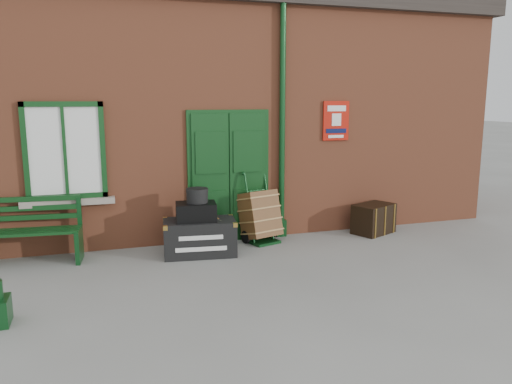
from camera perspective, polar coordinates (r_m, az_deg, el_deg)
name	(u,v)px	position (r m, az deg, el deg)	size (l,w,h in m)	color
ground	(274,264)	(7.54, 2.02, -8.26)	(80.00, 80.00, 0.00)	gray
station_building	(218,112)	(10.50, -4.40, 9.06)	(10.30, 4.30, 4.36)	#A75536
bench	(23,230)	(8.25, -25.05, -3.91)	(1.69, 0.67, 1.02)	#0F3814
houdini_trunk	(200,237)	(7.97, -6.45, -5.17)	(1.12, 0.62, 0.56)	black
strongbox	(196,212)	(7.86, -6.87, -2.24)	(0.62, 0.45, 0.28)	black
hatbox	(197,195)	(7.84, -6.74, -0.39)	(0.34, 0.34, 0.22)	black
suitcase_back	(203,232)	(8.11, -6.02, -4.56)	(0.18, 0.45, 0.63)	#C7B382
suitcase_front	(216,235)	(8.06, -4.62, -4.95)	(0.16, 0.40, 0.54)	#C7B382
porter_trolley	(260,216)	(8.59, 0.45, -2.71)	(0.73, 0.76, 1.19)	#0E3916
dark_trunk	(374,219)	(9.43, 13.29, -2.98)	(0.75, 0.49, 0.54)	black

